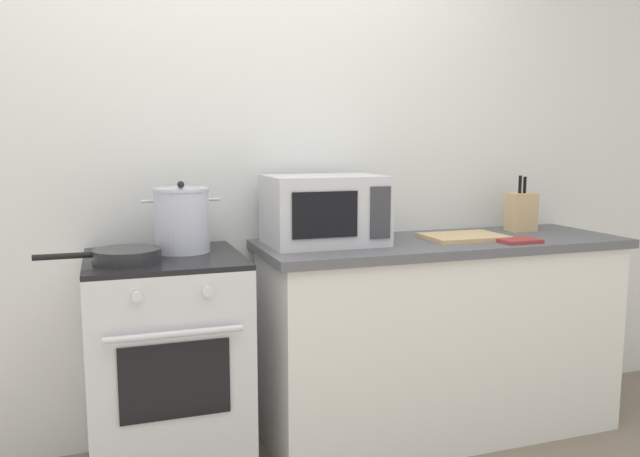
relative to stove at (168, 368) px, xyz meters
name	(u,v)px	position (x,y,z in m)	size (l,w,h in m)	color
back_wall	(295,166)	(0.65, 0.37, 0.79)	(4.40, 0.10, 2.50)	silver
lower_cabinet_right	(440,340)	(1.25, 0.02, -0.02)	(1.64, 0.56, 0.88)	white
countertop_right	(442,244)	(1.25, 0.02, 0.44)	(1.70, 0.60, 0.04)	#59595E
stove	(168,368)	(0.00, 0.00, 0.00)	(0.60, 0.64, 0.92)	silver
stock_pot	(182,220)	(0.08, 0.07, 0.59)	(0.31, 0.23, 0.29)	silver
frying_pan	(125,255)	(-0.15, -0.08, 0.48)	(0.45, 0.25, 0.05)	#28282B
microwave	(324,210)	(0.70, 0.08, 0.61)	(0.50, 0.37, 0.30)	silver
cutting_board	(464,237)	(1.35, 0.00, 0.47)	(0.36, 0.26, 0.02)	tan
knife_block	(521,212)	(1.76, 0.14, 0.56)	(0.13, 0.10, 0.28)	tan
oven_mitt	(517,240)	(1.53, -0.16, 0.47)	(0.18, 0.14, 0.02)	#993333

